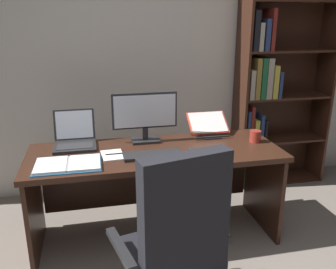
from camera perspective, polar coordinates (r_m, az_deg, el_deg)
The scene contains 13 objects.
wall_back at distance 3.57m, azimuth -3.60°, elevation 13.83°, with size 5.66×0.12×2.85m, color beige.
desk at distance 2.84m, azimuth -2.22°, elevation -5.67°, with size 1.87×0.70×0.74m.
bookshelf at distance 3.77m, azimuth 16.34°, elevation 9.46°, with size 0.94×0.33×2.29m.
office_chair at distance 2.09m, azimuth 1.11°, elevation -18.16°, with size 0.68×0.60×1.07m.
monitor at distance 2.84m, azimuth -3.66°, elevation 2.77°, with size 0.51×0.16×0.39m.
laptop at distance 2.86m, azimuth -14.47°, elevation -0.69°, with size 0.31×0.32×0.26m.
keyboard at distance 2.57m, azimuth -2.40°, elevation -3.25°, with size 0.42×0.15×0.02m, color #232326.
computer_mouse at distance 2.64m, azimuth 4.04°, elevation -2.57°, with size 0.06×0.10×0.04m, color #232326.
reading_stand_with_book at distance 3.05m, azimuth 6.38°, elevation 1.54°, with size 0.33×0.26×0.17m.
open_binder at distance 2.50m, azimuth -15.49°, elevation -4.59°, with size 0.44×0.29×0.02m.
notepad at distance 2.62m, azimuth -8.73°, elevation -3.24°, with size 0.15×0.21×0.01m, color white.
pen at distance 2.62m, azimuth -8.30°, elevation -3.02°, with size 0.01×0.01×0.14m, color black.
coffee_mug at distance 2.94m, azimuth 13.60°, elevation -0.27°, with size 0.09×0.09×0.09m, color maroon.
Camera 1 is at (-0.55, -1.36, 1.69)m, focal length 38.66 mm.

